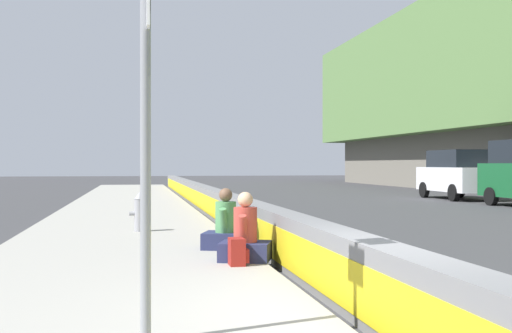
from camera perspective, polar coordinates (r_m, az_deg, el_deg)
The scene contains 8 objects.
ground_plane at distance 6.43m, azimuth 11.57°, elevation -14.50°, with size 160.00×160.00×0.00m, color #353538.
jersey_barrier at distance 6.34m, azimuth 11.54°, elevation -10.79°, with size 76.00×0.45×0.85m.
route_sign_post at distance 5.33m, azimuth -10.04°, elevation 6.43°, with size 0.44×0.09×3.60m.
fire_hydrant at distance 14.08m, azimuth -10.59°, elevation -4.03°, with size 0.26×0.46×0.88m.
seated_person_foreground at distance 9.70m, azimuth -0.99°, elevation -6.65°, with size 0.86×0.93×1.06m.
seated_person_middle at distance 11.05m, azimuth -2.79°, elevation -5.80°, with size 0.87×0.94×1.07m.
backpack at distance 9.26m, azimuth -1.70°, elevation -7.84°, with size 0.32×0.28×0.40m.
parked_car_midline at distance 30.28m, azimuth 17.95°, elevation -0.63°, with size 4.87×2.21×2.28m.
Camera 1 is at (-5.75, 2.38, 1.64)m, focal length 43.68 mm.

